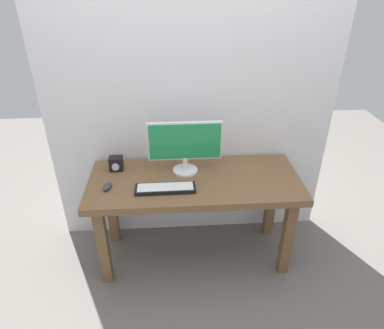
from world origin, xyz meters
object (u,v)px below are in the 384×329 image
(mouse, at_px, (107,186))
(audio_controller, at_px, (116,164))
(keyboard_primary, at_px, (165,188))
(desk, at_px, (194,191))
(monitor, at_px, (185,145))

(mouse, height_order, audio_controller, audio_controller)
(keyboard_primary, bearing_deg, desk, 31.29)
(desk, relative_size, mouse, 15.42)
(keyboard_primary, xyz_separation_m, mouse, (-0.39, 0.05, 0.00))
(monitor, bearing_deg, desk, -63.24)
(mouse, bearing_deg, monitor, 33.30)
(monitor, xyz_separation_m, mouse, (-0.54, -0.20, -0.20))
(desk, bearing_deg, monitor, 116.76)
(monitor, relative_size, mouse, 5.42)
(mouse, relative_size, audio_controller, 0.93)
(desk, distance_m, mouse, 0.62)
(monitor, bearing_deg, keyboard_primary, -120.85)
(keyboard_primary, distance_m, audio_controller, 0.47)
(monitor, relative_size, keyboard_primary, 1.30)
(desk, bearing_deg, audio_controller, 163.42)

